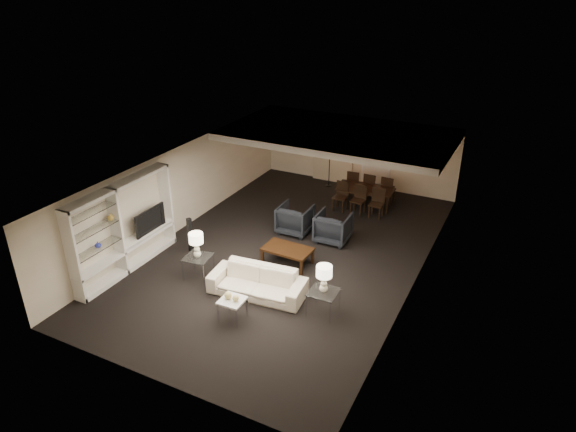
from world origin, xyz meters
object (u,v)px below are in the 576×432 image
(armchair_right, at_px, (333,227))
(sofa, at_px, (257,282))
(pendant_light, at_px, (347,151))
(dining_table, at_px, (364,197))
(side_table_right, at_px, (323,302))
(marble_table, at_px, (233,310))
(chair_nr, at_px, (376,204))
(chair_fm, at_px, (371,186))
(floor_lamp, at_px, (329,165))
(table_lamp_left, at_px, (197,245))
(coffee_table, at_px, (287,256))
(television, at_px, (147,219))
(vase_amber, at_px, (111,217))
(chair_nl, at_px, (340,197))
(chair_fr, at_px, (388,189))
(chair_fl, at_px, (354,183))
(vase_blue, at_px, (98,245))
(side_table_left, at_px, (198,267))
(chair_nm, at_px, (358,200))
(floor_speaker, at_px, (190,235))
(table_lamp_right, at_px, (324,279))
(armchair_left, at_px, (295,219))

(armchair_right, bearing_deg, sofa, 78.07)
(pendant_light, height_order, dining_table, pendant_light)
(side_table_right, distance_m, marble_table, 2.03)
(chair_nr, distance_m, chair_fm, 1.43)
(sofa, distance_m, floor_lamp, 7.18)
(table_lamp_left, height_order, floor_lamp, floor_lamp)
(pendant_light, bearing_deg, floor_lamp, 128.34)
(pendant_light, bearing_deg, marble_table, -90.37)
(coffee_table, height_order, table_lamp_left, table_lamp_left)
(marble_table, relative_size, television, 0.48)
(vase_amber, xyz_separation_m, chair_nl, (3.58, 6.15, -1.18))
(side_table_right, height_order, chair_fr, chair_fr)
(chair_fl, distance_m, chair_fr, 1.20)
(vase_blue, bearing_deg, side_table_left, 35.86)
(television, height_order, chair_nl, television)
(pendant_light, height_order, chair_nm, pendant_light)
(side_table_right, distance_m, floor_speaker, 4.49)
(pendant_light, bearing_deg, vase_amber, -119.16)
(table_lamp_left, distance_m, chair_fr, 7.25)
(table_lamp_right, distance_m, floor_lamp, 7.61)
(chair_nl, relative_size, chair_nm, 1.00)
(side_table_right, height_order, vase_blue, vase_blue)
(pendant_light, height_order, table_lamp_right, pendant_light)
(chair_nl, bearing_deg, coffee_table, -88.98)
(chair_nl, height_order, chair_fr, same)
(side_table_left, xyz_separation_m, table_lamp_right, (3.40, 0.00, 0.62))
(side_table_left, bearing_deg, floor_lamp, 85.08)
(table_lamp_left, distance_m, vase_blue, 2.31)
(marble_table, relative_size, floor_speaker, 0.53)
(pendant_light, relative_size, sofa, 0.23)
(chair_fm, distance_m, chair_fr, 0.60)
(armchair_right, distance_m, marble_table, 4.44)
(marble_table, bearing_deg, armchair_left, 97.77)
(vase_amber, bearing_deg, side_table_left, 23.88)
(chair_fl, height_order, chair_fm, same)
(pendant_light, bearing_deg, chair_nl, -95.08)
(armchair_right, height_order, side_table_left, armchair_right)
(coffee_table, bearing_deg, armchair_left, 109.44)
(chair_fl, bearing_deg, armchair_right, 95.91)
(marble_table, bearing_deg, chair_fl, 89.88)
(chair_fl, distance_m, chair_fm, 0.60)
(television, xyz_separation_m, chair_nr, (4.75, 4.98, -0.60))
(vase_amber, bearing_deg, table_lamp_right, 8.92)
(vase_amber, bearing_deg, sofa, 13.04)
(sofa, xyz_separation_m, chair_nm, (0.62, 5.33, 0.13))
(floor_lamp, bearing_deg, dining_table, -32.85)
(coffee_table, xyz_separation_m, side_table_right, (1.70, -1.60, 0.07))
(armchair_left, bearing_deg, table_lamp_right, 123.63)
(armchair_right, distance_m, chair_nl, 2.11)
(floor_lamp, bearing_deg, vase_amber, -107.38)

